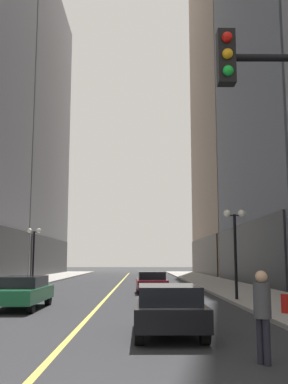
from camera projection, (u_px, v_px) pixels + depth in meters
ground_plane at (119, 284)px, 38.48m from camera, size 200.00×200.00×0.00m
sidewalk_left at (21, 283)px, 38.44m from camera, size 4.50×78.00×0.15m
sidewalk_right at (217, 283)px, 38.55m from camera, size 4.50×78.00×0.15m
lane_centre_stripe at (119, 284)px, 38.48m from camera, size 0.16×70.00×0.01m
building_left_far at (16, 128)px, 66.18m from camera, size 11.55×26.00×41.98m
building_right_far at (243, 102)px, 66.99m from camera, size 12.57×26.00×49.81m
car_black at (168, 308)px, 12.27m from camera, size 1.79×4.18×1.32m
car_green at (22, 291)px, 18.94m from camera, size 1.83×4.66×1.32m
car_maroon at (151, 282)px, 27.36m from camera, size 1.88×4.15×1.32m
pedestrian_with_orange_bag at (262, 309)px, 8.90m from camera, size 0.47×0.47×1.78m
street_lamp_left_far at (34, 244)px, 35.26m from camera, size 1.06×0.36×4.43m
street_lamp_right_mid at (235, 234)px, 22.24m from camera, size 1.06×0.36×4.43m
fire_hydrant_right at (285, 306)px, 16.08m from camera, size 0.28×0.28×0.80m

